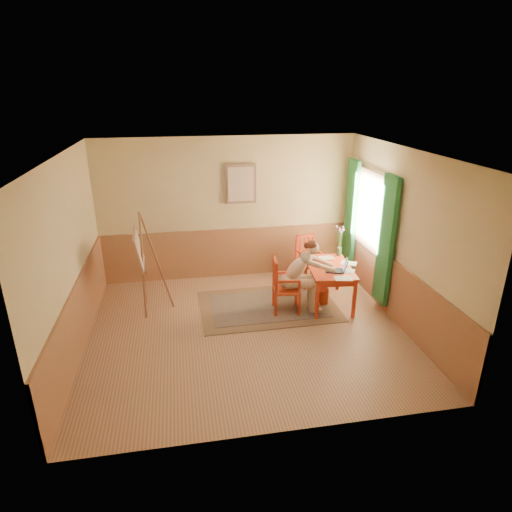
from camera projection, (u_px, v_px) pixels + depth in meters
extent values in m
cube|color=tan|center=(247.00, 331.00, 7.00)|extent=(5.00, 4.50, 0.02)
cube|color=white|center=(245.00, 152.00, 5.97)|extent=(5.00, 4.50, 0.02)
cube|color=#D6BB82|center=(228.00, 209.00, 8.56)|extent=(5.00, 0.02, 2.80)
cube|color=#D6BB82|center=(281.00, 325.00, 4.41)|extent=(5.00, 0.02, 2.80)
cube|color=#D6BB82|center=(68.00, 259.00, 6.07)|extent=(0.02, 4.50, 2.80)
cube|color=#D6BB82|center=(402.00, 239.00, 6.90)|extent=(0.02, 4.50, 2.80)
cube|color=#996240|center=(229.00, 252.00, 8.86)|extent=(5.00, 0.04, 1.00)
cube|color=#996240|center=(80.00, 316.00, 6.40)|extent=(0.04, 4.50, 1.00)
cube|color=#996240|center=(394.00, 290.00, 7.22)|extent=(0.04, 4.50, 1.00)
cube|color=white|center=(372.00, 211.00, 7.84)|extent=(0.02, 1.00, 1.30)
cube|color=#8B674F|center=(371.00, 211.00, 7.84)|extent=(0.03, 1.12, 1.42)
cube|color=#308947|center=(386.00, 241.00, 7.23)|extent=(0.08, 0.45, 2.20)
cube|color=#308947|center=(351.00, 216.00, 8.66)|extent=(0.08, 0.45, 2.20)
cube|color=#8B674F|center=(241.00, 184.00, 8.37)|extent=(0.60, 0.04, 0.76)
cube|color=beige|center=(241.00, 184.00, 8.35)|extent=(0.50, 0.02, 0.66)
cube|color=#8C7251|center=(268.00, 306.00, 7.75)|extent=(2.42, 1.63, 0.01)
cube|color=black|center=(268.00, 306.00, 7.75)|extent=(2.01, 1.22, 0.01)
cube|color=#DC4826|center=(330.00, 267.00, 7.61)|extent=(0.85, 1.27, 0.04)
cube|color=#DC4826|center=(329.00, 271.00, 7.64)|extent=(0.74, 1.16, 0.10)
cube|color=#DC4826|center=(317.00, 301.00, 7.21)|extent=(0.06, 0.06, 0.68)
cube|color=#DC4826|center=(354.00, 300.00, 7.25)|extent=(0.06, 0.06, 0.68)
cube|color=#DC4826|center=(306.00, 274.00, 8.24)|extent=(0.06, 0.06, 0.68)
cube|color=#DC4826|center=(338.00, 273.00, 8.28)|extent=(0.06, 0.06, 0.68)
cube|color=#DC4826|center=(286.00, 289.00, 7.44)|extent=(0.49, 0.47, 0.04)
cube|color=#DC4826|center=(276.00, 306.00, 7.34)|extent=(0.05, 0.05, 0.39)
cube|color=#DC4826|center=(299.00, 306.00, 7.36)|extent=(0.05, 0.05, 0.39)
cube|color=#DC4826|center=(274.00, 296.00, 7.69)|extent=(0.05, 0.05, 0.39)
cube|color=#DC4826|center=(296.00, 296.00, 7.71)|extent=(0.05, 0.05, 0.39)
cube|color=#DC4826|center=(276.00, 279.00, 7.15)|extent=(0.05, 0.05, 0.53)
cube|color=#DC4826|center=(274.00, 270.00, 7.50)|extent=(0.05, 0.05, 0.53)
cube|color=#DC4826|center=(275.00, 261.00, 7.24)|extent=(0.10, 0.43, 0.06)
cube|color=#DC4826|center=(276.00, 277.00, 7.24)|extent=(0.03, 0.05, 0.44)
cube|color=#DC4826|center=(275.00, 275.00, 7.33)|extent=(0.03, 0.05, 0.44)
cube|color=#DC4826|center=(275.00, 273.00, 7.42)|extent=(0.03, 0.05, 0.44)
cube|color=#DC4826|center=(288.00, 281.00, 7.18)|extent=(0.40, 0.08, 0.03)
cube|color=#DC4826|center=(299.00, 287.00, 7.23)|extent=(0.04, 0.04, 0.21)
cube|color=#DC4826|center=(285.00, 272.00, 7.53)|extent=(0.40, 0.08, 0.03)
cube|color=#DC4826|center=(296.00, 278.00, 7.58)|extent=(0.04, 0.04, 0.21)
cube|color=#DC4826|center=(309.00, 263.00, 8.61)|extent=(0.49, 0.50, 0.04)
cube|color=#DC4826|center=(296.00, 270.00, 8.79)|extent=(0.05, 0.05, 0.37)
cube|color=#DC4826|center=(305.00, 277.00, 8.46)|extent=(0.05, 0.05, 0.37)
cube|color=#DC4826|center=(312.00, 268.00, 8.92)|extent=(0.05, 0.05, 0.37)
cube|color=#DC4826|center=(321.00, 275.00, 8.59)|extent=(0.05, 0.05, 0.37)
cube|color=#DC4826|center=(297.00, 248.00, 8.61)|extent=(0.05, 0.05, 0.51)
cube|color=#DC4826|center=(313.00, 245.00, 8.74)|extent=(0.05, 0.05, 0.51)
cube|color=#DC4826|center=(305.00, 236.00, 8.60)|extent=(0.41, 0.13, 0.06)
cube|color=#DC4826|center=(301.00, 248.00, 8.65)|extent=(0.05, 0.04, 0.42)
cube|color=#DC4826|center=(305.00, 247.00, 8.68)|extent=(0.05, 0.04, 0.42)
cube|color=#DC4826|center=(309.00, 247.00, 8.72)|extent=(0.05, 0.04, 0.42)
cube|color=#DC4826|center=(301.00, 253.00, 8.47)|extent=(0.12, 0.38, 0.03)
cube|color=#DC4826|center=(306.00, 261.00, 8.35)|extent=(0.04, 0.04, 0.20)
cube|color=#DC4826|center=(318.00, 251.00, 8.60)|extent=(0.12, 0.38, 0.03)
cube|color=#DC4826|center=(322.00, 259.00, 8.48)|extent=(0.04, 0.04, 0.20)
ellipsoid|color=#D4B392|center=(287.00, 281.00, 7.39)|extent=(0.33, 0.39, 0.23)
cylinder|color=#D4B392|center=(301.00, 284.00, 7.32)|extent=(0.47, 0.21, 0.16)
cylinder|color=#D4B392|center=(299.00, 279.00, 7.49)|extent=(0.47, 0.21, 0.16)
cylinder|color=#D4B392|center=(313.00, 298.00, 7.43)|extent=(0.13, 0.13, 0.52)
cylinder|color=#D4B392|center=(311.00, 293.00, 7.60)|extent=(0.13, 0.13, 0.52)
cube|color=#D4B392|center=(316.00, 311.00, 7.52)|extent=(0.22, 0.12, 0.08)
cube|color=#D4B392|center=(314.00, 306.00, 7.69)|extent=(0.22, 0.12, 0.08)
ellipsoid|color=#D4B392|center=(297.00, 269.00, 7.31)|extent=(0.53, 0.35, 0.54)
ellipsoid|color=#D4B392|center=(306.00, 258.00, 7.25)|extent=(0.24, 0.33, 0.18)
sphere|color=#D4B392|center=(313.00, 248.00, 7.20)|extent=(0.23, 0.23, 0.20)
ellipsoid|color=#4D2215|center=(312.00, 245.00, 7.17)|extent=(0.21, 0.22, 0.15)
sphere|color=#4D2215|center=(307.00, 246.00, 7.17)|extent=(0.12, 0.12, 0.11)
cylinder|color=#D4B392|center=(313.00, 264.00, 7.14)|extent=(0.24, 0.14, 0.15)
cylinder|color=#D4B392|center=(327.00, 268.00, 7.20)|extent=(0.31, 0.11, 0.17)
sphere|color=#D4B392|center=(319.00, 266.00, 7.14)|extent=(0.10, 0.10, 0.09)
sphere|color=#D4B392|center=(334.00, 270.00, 7.25)|extent=(0.08, 0.08, 0.08)
cylinder|color=#D4B392|center=(310.00, 257.00, 7.41)|extent=(0.22, 0.09, 0.15)
cylinder|color=#D4B392|center=(323.00, 262.00, 7.44)|extent=(0.31, 0.17, 0.17)
sphere|color=#D4B392|center=(315.00, 259.00, 7.44)|extent=(0.10, 0.10, 0.09)
sphere|color=#D4B392|center=(331.00, 265.00, 7.44)|extent=(0.08, 0.08, 0.08)
cube|color=#1E2338|center=(334.00, 271.00, 7.40)|extent=(0.35, 0.29, 0.02)
cube|color=#2D3342|center=(334.00, 270.00, 7.40)|extent=(0.30, 0.23, 0.00)
cube|color=#1E2338|center=(345.00, 265.00, 7.35)|extent=(0.12, 0.23, 0.20)
cube|color=#99BFF2|center=(345.00, 265.00, 7.35)|extent=(0.09, 0.19, 0.17)
cube|color=white|center=(343.00, 278.00, 7.12)|extent=(0.30, 0.24, 0.00)
cube|color=white|center=(349.00, 263.00, 7.73)|extent=(0.34, 0.30, 0.00)
cube|color=white|center=(327.00, 258.00, 7.98)|extent=(0.28, 0.20, 0.00)
cube|color=white|center=(346.00, 270.00, 7.43)|extent=(0.34, 0.32, 0.00)
cylinder|color=#3F724C|center=(339.00, 251.00, 8.08)|extent=(0.09, 0.09, 0.15)
cylinder|color=#3F7233|center=(338.00, 238.00, 8.04)|extent=(0.05, 0.12, 0.39)
sphere|color=#728CD8|center=(336.00, 227.00, 8.01)|extent=(0.06, 0.06, 0.06)
cylinder|color=#3F7233|center=(339.00, 239.00, 7.95)|extent=(0.06, 0.08, 0.41)
sphere|color=pink|center=(340.00, 229.00, 7.84)|extent=(0.04, 0.04, 0.04)
cylinder|color=#3F7233|center=(340.00, 241.00, 8.02)|extent=(0.03, 0.04, 0.30)
sphere|color=pink|center=(341.00, 232.00, 7.98)|extent=(0.05, 0.05, 0.05)
cylinder|color=#3F7233|center=(339.00, 240.00, 7.94)|extent=(0.07, 0.12, 0.38)
sphere|color=#728CD8|center=(339.00, 231.00, 7.82)|extent=(0.06, 0.06, 0.05)
cylinder|color=#3F7233|center=(341.00, 239.00, 8.04)|extent=(0.09, 0.08, 0.34)
sphere|color=pink|center=(343.00, 230.00, 8.01)|extent=(0.05, 0.05, 0.05)
cylinder|color=#3F7233|center=(341.00, 239.00, 8.02)|extent=(0.05, 0.05, 0.35)
sphere|color=pink|center=(342.00, 230.00, 7.98)|extent=(0.05, 0.05, 0.05)
cylinder|color=#3F7233|center=(341.00, 238.00, 8.03)|extent=(0.08, 0.09, 0.39)
sphere|color=#728CD8|center=(343.00, 227.00, 8.01)|extent=(0.05, 0.05, 0.05)
cylinder|color=#B03E1E|center=(321.00, 296.00, 7.82)|extent=(0.29, 0.29, 0.28)
cylinder|color=brown|center=(143.00, 266.00, 7.19)|extent=(0.07, 0.33, 1.78)
cylinder|color=brown|center=(143.00, 260.00, 7.45)|extent=(0.10, 0.33, 1.78)
cylinder|color=brown|center=(157.00, 261.00, 7.37)|extent=(0.47, 0.06, 1.78)
cylinder|color=brown|center=(142.00, 267.00, 7.34)|extent=(0.06, 0.50, 0.03)
cube|color=brown|center=(145.00, 266.00, 7.35)|extent=(0.09, 0.54, 0.03)
cube|color=#8B674F|center=(138.00, 250.00, 7.22)|extent=(0.18, 0.79, 0.59)
cube|color=beige|center=(140.00, 249.00, 7.22)|extent=(0.14, 0.71, 0.51)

